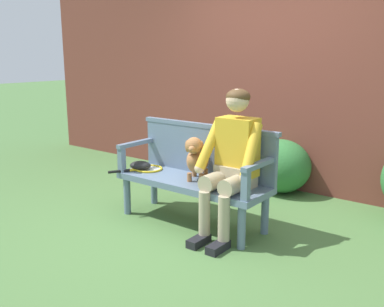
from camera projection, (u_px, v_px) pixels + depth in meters
ground_plane at (192, 223)px, 4.24m from camera, size 40.00×40.00×0.00m
brick_garden_fence at (280, 73)px, 5.27m from camera, size 8.00×0.30×2.73m
hedge_bush_far_left at (281, 166)px, 5.12m from camera, size 0.71×0.65×0.63m
garden_bench at (192, 185)px, 4.16m from camera, size 1.51×0.52×0.44m
bench_backrest at (207, 149)px, 4.26m from camera, size 1.55×0.06×0.50m
bench_armrest_left_end at (131, 150)px, 4.45m from camera, size 0.06×0.52×0.28m
bench_armrest_right_end at (254, 173)px, 3.60m from camera, size 0.06×0.52×0.28m
person_seated at (232, 158)px, 3.80m from camera, size 0.56×0.66×1.31m
dog_on_bench at (197, 158)px, 4.06m from camera, size 0.31×0.42×0.43m
tennis_racket at (146, 169)px, 4.48m from camera, size 0.42×0.57×0.03m
baseball_glove at (140, 166)px, 4.47m from camera, size 0.27×0.24×0.09m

